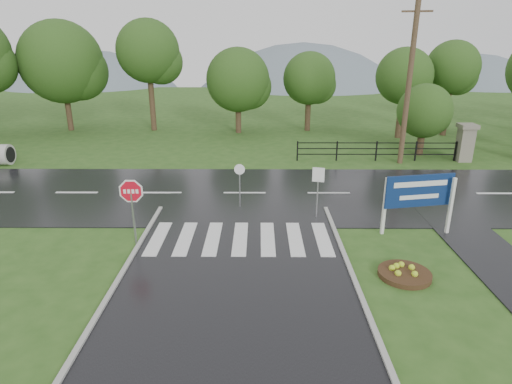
{
  "coord_description": "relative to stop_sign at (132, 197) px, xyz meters",
  "views": [
    {
      "loc": [
        0.67,
        -9.11,
        6.83
      ],
      "look_at": [
        0.57,
        6.0,
        1.5
      ],
      "focal_mm": 30.0,
      "sensor_mm": 36.0,
      "label": 1
    }
  ],
  "objects": [
    {
      "name": "stop_sign",
      "position": [
        0.0,
        0.0,
        0.0
      ],
      "size": [
        1.14,
        0.06,
        2.55
      ],
      "color": "#939399",
      "rests_on": "ground"
    },
    {
      "name": "main_road",
      "position": [
        3.72,
        5.32,
        -1.78
      ],
      "size": [
        90.0,
        8.0,
        0.04
      ],
      "primitive_type": "cube",
      "color": "black",
      "rests_on": "ground"
    },
    {
      "name": "pillar_west",
      "position": [
        16.72,
        11.32,
        -0.61
      ],
      "size": [
        1.0,
        1.0,
        2.24
      ],
      "color": "gray",
      "rests_on": "ground"
    },
    {
      "name": "ground",
      "position": [
        3.72,
        -4.68,
        -1.78
      ],
      "size": [
        120.0,
        120.0,
        0.0
      ],
      "primitive_type": "plane",
      "color": "#2C521B",
      "rests_on": "ground"
    },
    {
      "name": "flower_bed",
      "position": [
        8.88,
        -2.22,
        -1.67
      ],
      "size": [
        1.61,
        1.61,
        0.32
      ],
      "color": "#332111",
      "rests_on": "ground"
    },
    {
      "name": "crosswalk",
      "position": [
        3.72,
        0.32,
        -1.72
      ],
      "size": [
        6.5,
        2.8,
        0.02
      ],
      "color": "silver",
      "rests_on": "ground"
    },
    {
      "name": "walkway",
      "position": [
        12.22,
        -0.68,
        -1.78
      ],
      "size": [
        2.2,
        11.0,
        0.04
      ],
      "primitive_type": "cube",
      "color": "black",
      "rests_on": "ground"
    },
    {
      "name": "reg_sign_round",
      "position": [
        3.57,
        3.56,
        -0.52
      ],
      "size": [
        0.45,
        0.06,
        1.95
      ],
      "color": "#939399",
      "rests_on": "ground"
    },
    {
      "name": "hills",
      "position": [
        7.21,
        60.32,
        -17.32
      ],
      "size": [
        102.0,
        48.0,
        48.0
      ],
      "color": "slate",
      "rests_on": "ground"
    },
    {
      "name": "fence_west",
      "position": [
        11.47,
        11.32,
        -1.06
      ],
      "size": [
        9.58,
        0.08,
        1.2
      ],
      "color": "black",
      "rests_on": "ground"
    },
    {
      "name": "estate_billboard",
      "position": [
        10.24,
        0.89,
        -0.19
      ],
      "size": [
        2.61,
        0.57,
        2.32
      ],
      "color": "silver",
      "rests_on": "ground"
    },
    {
      "name": "utility_pole_east",
      "position": [
        12.78,
        10.82,
        2.81
      ],
      "size": [
        1.6,
        0.35,
        9.05
      ],
      "color": "#473523",
      "rests_on": "ground"
    },
    {
      "name": "reg_sign_small",
      "position": [
        6.75,
        2.36,
        -0.26
      ],
      "size": [
        0.47,
        0.13,
        2.15
      ],
      "color": "#939399",
      "rests_on": "ground"
    },
    {
      "name": "entrance_tree_left",
      "position": [
        14.63,
        12.82,
        0.98
      ],
      "size": [
        3.33,
        3.33,
        4.45
      ],
      "color": "#3D2B1C",
      "rests_on": "ground"
    },
    {
      "name": "treeline",
      "position": [
        4.72,
        19.32,
        -1.78
      ],
      "size": [
        83.2,
        5.2,
        10.0
      ],
      "color": "#224615",
      "rests_on": "ground"
    }
  ]
}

